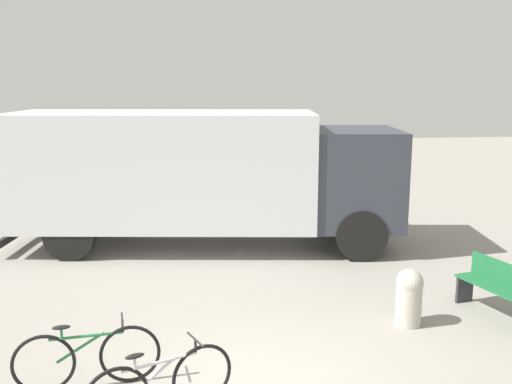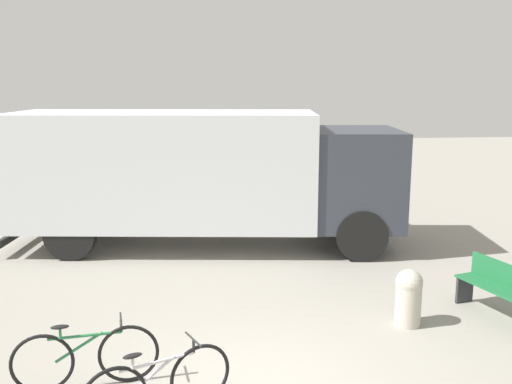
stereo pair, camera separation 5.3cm
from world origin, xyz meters
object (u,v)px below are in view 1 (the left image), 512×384
bicycle_near (87,357)px  bollard_near_bench (409,295)px  delivery_truck (200,171)px  park_bench (506,289)px

bicycle_near → bollard_near_bench: size_ratio=1.97×
delivery_truck → bicycle_near: 6.46m
park_bench → delivery_truck: bearing=29.0°
park_bench → bollard_near_bench: size_ratio=1.97×
delivery_truck → bollard_near_bench: bearing=-49.8°
delivery_truck → bollard_near_bench: delivery_truck is taller
bicycle_near → bollard_near_bench: bearing=7.9°
delivery_truck → park_bench: delivery_truck is taller
delivery_truck → bicycle_near: delivery_truck is taller
park_bench → bollard_near_bench: bollard_near_bench is taller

